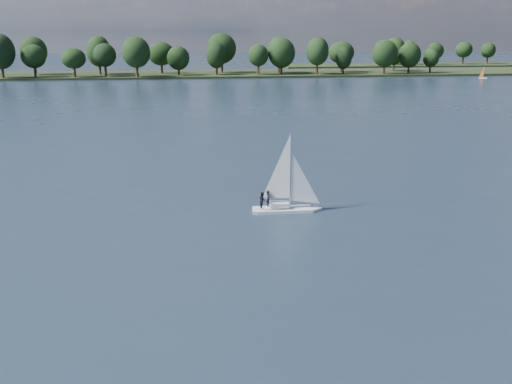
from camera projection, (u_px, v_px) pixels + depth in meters
ground at (182, 115)px, 117.09m from camera, size 700.00×700.00×0.00m
far_shore at (179, 75)px, 223.87m from camera, size 660.00×40.00×1.50m
far_shore_back at (494, 65)px, 290.45m from camera, size 220.00×30.00×1.40m
sailboat at (283, 189)px, 53.93m from camera, size 6.13×1.95×7.98m
dinghy_orange at (483, 75)px, 208.50m from camera, size 2.84×2.59×4.42m
treeline at (166, 54)px, 217.20m from camera, size 562.94×74.11×18.42m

